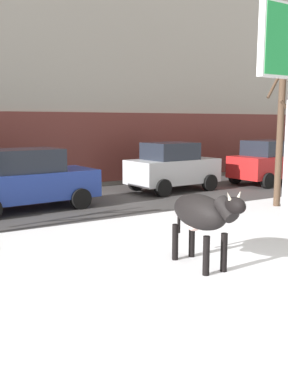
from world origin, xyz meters
The scene contains 9 objects.
ground_plane centered at (0.00, 0.00, 0.00)m, with size 120.00×120.00×0.00m, color white.
road_strip centered at (0.00, 8.41, 0.00)m, with size 60.00×5.60×0.01m, color #423F3F.
building_facade centered at (0.00, 14.17, 6.48)m, with size 44.00×6.10×13.00m.
cow_black centered at (-0.06, 1.24, 0.99)m, with size 0.65×1.90×1.54m.
car_blue_sedan centered at (-1.30, 8.07, 0.91)m, with size 4.32×2.23×1.84m.
car_silver_hatchback centered at (4.51, 8.72, 0.93)m, with size 3.62×2.14×1.86m.
car_red_hatchback centered at (9.11, 8.14, 0.93)m, with size 3.62×2.14×1.86m.
pedestrian_far_left centered at (8.94, 11.78, 0.88)m, with size 0.36×0.24×1.73m.
bare_tree_right_lot centered at (5.66, 4.52, 2.20)m, with size 1.24×1.10×4.25m.
Camera 1 is at (-4.91, -4.75, 2.65)m, focal length 40.30 mm.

